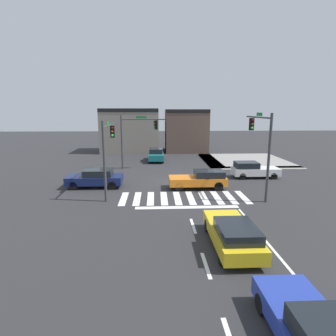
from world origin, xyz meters
TOP-DOWN VIEW (x-y plane):
  - ground_plane at (0.00, 0.00)m, footprint 120.00×120.00m
  - crosswalk_near at (0.00, -4.50)m, footprint 9.18×3.16m
  - lane_markings at (1.06, -12.74)m, footprint 6.80×24.25m
  - bike_detector_marking at (1.73, -8.45)m, footprint 0.90×0.90m
  - curb_corner_northeast at (8.49, 9.42)m, footprint 10.00×10.60m
  - storefront_row at (-2.45, 18.90)m, footprint 15.71×6.11m
  - traffic_signal_northwest at (-3.95, 6.00)m, footprint 4.74×0.32m
  - traffic_signal_southeast at (5.56, -3.95)m, footprint 0.32×5.09m
  - traffic_signal_southwest at (-5.50, -3.19)m, footprint 0.32×4.78m
  - car_white at (7.10, 1.48)m, footprint 4.28×1.81m
  - car_navy at (-6.97, -1.26)m, footprint 4.47×1.89m
  - car_orange at (1.59, -1.97)m, footprint 4.58×1.83m
  - car_blue at (2.01, -18.04)m, footprint 1.74×4.28m
  - car_yellow at (1.47, -12.06)m, footprint 1.85×4.78m
  - car_teal at (-1.98, 10.46)m, footprint 1.80×4.27m

SIDE VIEW (x-z plane):
  - ground_plane at x=0.00m, z-range 0.00..0.00m
  - bike_detector_marking at x=1.73m, z-range 0.00..0.01m
  - crosswalk_near at x=0.00m, z-range 0.00..0.01m
  - lane_markings at x=1.06m, z-range 0.00..0.01m
  - curb_corner_northeast at x=8.49m, z-range 0.00..0.15m
  - car_yellow at x=1.47m, z-range 0.02..1.40m
  - car_blue at x=2.01m, z-range 0.00..1.44m
  - car_white at x=7.10m, z-range 0.00..1.48m
  - car_orange at x=1.59m, z-range 0.03..1.49m
  - car_navy at x=-6.97m, z-range 0.02..1.51m
  - car_teal at x=-1.98m, z-range 0.00..1.58m
  - storefront_row at x=-2.45m, z-range -0.01..6.42m
  - traffic_signal_southwest at x=-5.50m, z-range 1.04..6.61m
  - traffic_signal_northwest at x=-3.95m, z-range 1.08..6.79m
  - traffic_signal_southeast at x=5.56m, z-range 1.21..7.27m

